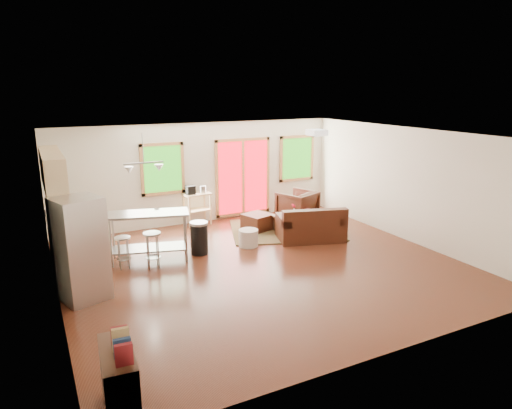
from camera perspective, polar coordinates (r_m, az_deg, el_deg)
name	(u,v)px	position (r m, az deg, el deg)	size (l,w,h in m)	color
floor	(263,266)	(9.20, 0.85, -7.74)	(7.50, 7.00, 0.02)	#3D1B10
ceiling	(263,135)	(8.56, 0.92, 8.73)	(7.50, 7.00, 0.02)	white
back_wall	(200,173)	(11.94, -6.98, 3.90)	(7.50, 0.02, 2.60)	silver
left_wall	(51,230)	(7.85, -24.27, -2.87)	(0.02, 7.00, 2.60)	silver
right_wall	(408,185)	(11.00, 18.52, 2.36)	(0.02, 7.00, 2.60)	silver
front_wall	(392,264)	(6.05, 16.62, -7.14)	(7.50, 0.02, 2.60)	silver
window_left	(163,169)	(11.56, -11.59, 4.38)	(1.10, 0.05, 1.30)	#1E6111
french_doors	(243,177)	(12.38, -1.63, 3.44)	(1.60, 0.05, 2.10)	red
window_right	(297,158)	(13.11, 5.13, 5.78)	(1.10, 0.05, 1.30)	#1E6111
rug	(285,230)	(11.42, 3.69, -3.17)	(2.65, 2.04, 0.03)	#385130
loveseat	(311,227)	(10.68, 6.90, -2.79)	(1.69, 1.25, 0.80)	black
coffee_table	(295,217)	(11.28, 4.89, -1.59)	(1.05, 0.66, 0.41)	#3D2517
armchair	(297,204)	(12.14, 5.16, 0.01)	(0.87, 0.81, 0.90)	black
ottoman	(258,222)	(11.37, 0.19, -2.21)	(0.61, 0.61, 0.41)	black
pouf	(248,238)	(10.23, -0.95, -4.20)	(0.44, 0.44, 0.38)	beige
vase	(294,211)	(11.24, 4.76, -0.85)	(0.22, 0.22, 0.29)	silver
book	(306,206)	(11.67, 6.25, -0.18)	(0.20, 0.02, 0.26)	maroon
cabinets	(63,222)	(9.59, -22.98, -2.05)	(0.64, 2.24, 2.30)	#DAB784
refrigerator	(81,249)	(8.07, -21.03, -5.24)	(0.88, 0.87, 1.75)	#B7BABC
island	(149,228)	(9.50, -13.26, -2.85)	(1.72, 1.04, 1.02)	#B7BABC
cup	(157,209)	(9.67, -12.30, -0.61)	(0.11, 0.09, 0.11)	white
bar_stool_a	(123,245)	(9.30, -16.30, -4.88)	(0.31, 0.31, 0.64)	#B7BABC
bar_stool_b	(152,242)	(9.15, -12.84, -4.56)	(0.37, 0.37, 0.72)	#B7BABC
trash_can	(199,238)	(9.81, -7.11, -4.14)	(0.50, 0.50, 0.71)	black
kitchen_cart	(196,198)	(11.78, -7.49, 0.84)	(0.73, 0.51, 1.05)	#DAB784
bookshelf	(120,382)	(5.43, -16.69, -20.49)	(0.41, 0.90, 1.03)	#3D2517
ceiling_flush	(317,132)	(9.90, 7.60, 8.92)	(0.35, 0.35, 0.12)	white
pendant_light	(144,168)	(9.40, -13.80, 4.45)	(0.80, 0.18, 0.79)	gray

